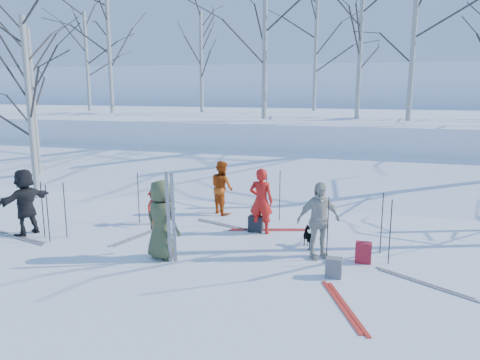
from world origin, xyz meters
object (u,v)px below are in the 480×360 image
(skier_red_seated, at_px, (154,207))
(skier_redor_behind, at_px, (222,187))
(backpack_grey, at_px, (334,268))
(skier_olive_center, at_px, (162,220))
(skier_cream_east, at_px, (318,220))
(skier_red_north, at_px, (261,201))
(skier_grey_west, at_px, (25,202))
(backpack_red, at_px, (363,253))
(dog, at_px, (310,237))
(backpack_dark, at_px, (256,224))

(skier_red_seated, bearing_deg, skier_redor_behind, -35.97)
(skier_red_seated, xyz_separation_m, backpack_grey, (4.77, -2.19, -0.27))
(skier_olive_center, bearing_deg, skier_redor_behind, -73.19)
(backpack_grey, bearing_deg, skier_cream_east, 113.83)
(skier_red_north, bearing_deg, skier_grey_west, 18.88)
(skier_red_north, bearing_deg, skier_cream_east, 141.24)
(skier_red_north, height_order, backpack_grey, skier_red_north)
(skier_redor_behind, bearing_deg, backpack_red, -173.42)
(skier_redor_behind, bearing_deg, dog, -176.15)
(skier_redor_behind, distance_m, backpack_red, 4.85)
(skier_redor_behind, relative_size, backpack_grey, 3.94)
(skier_grey_west, bearing_deg, skier_red_north, 121.58)
(dog, bearing_deg, backpack_grey, 78.81)
(skier_red_north, xyz_separation_m, dog, (1.30, -0.71, -0.58))
(skier_cream_east, bearing_deg, skier_redor_behind, 105.12)
(backpack_grey, bearing_deg, backpack_red, 61.47)
(skier_cream_east, height_order, backpack_dark, skier_cream_east)
(dog, bearing_deg, backpack_dark, -62.25)
(skier_red_north, height_order, skier_grey_west, skier_grey_west)
(skier_grey_west, xyz_separation_m, backpack_red, (7.86, 0.36, -0.59))
(skier_olive_center, bearing_deg, skier_cream_east, -144.94)
(skier_redor_behind, xyz_separation_m, skier_cream_east, (3.01, -2.74, 0.06))
(skier_olive_center, xyz_separation_m, skier_red_north, (1.56, 2.24, -0.03))
(backpack_dark, bearing_deg, backpack_grey, -47.83)
(skier_red_seated, relative_size, skier_cream_east, 0.58)
(backpack_grey, bearing_deg, skier_red_seated, 155.35)
(skier_redor_behind, bearing_deg, skier_olive_center, 130.36)
(skier_olive_center, distance_m, dog, 3.30)
(skier_red_seated, bearing_deg, skier_grey_west, 127.42)
(skier_cream_east, relative_size, backpack_dark, 4.04)
(skier_grey_west, height_order, backpack_dark, skier_grey_west)
(skier_grey_west, height_order, backpack_red, skier_grey_west)
(skier_red_seated, bearing_deg, skier_olive_center, -144.53)
(skier_redor_behind, relative_size, skier_red_seated, 1.61)
(skier_olive_center, height_order, skier_red_north, skier_olive_center)
(skier_olive_center, distance_m, skier_grey_west, 3.88)
(skier_red_north, relative_size, dog, 2.99)
(skier_grey_west, bearing_deg, skier_red_seated, 136.21)
(skier_red_north, relative_size, backpack_dark, 4.01)
(skier_olive_center, bearing_deg, backpack_red, -149.11)
(skier_redor_behind, xyz_separation_m, skier_grey_west, (-3.92, -3.13, 0.06))
(skier_cream_east, xyz_separation_m, dog, (-0.23, 0.59, -0.58))
(skier_redor_behind, height_order, backpack_grey, skier_redor_behind)
(skier_olive_center, xyz_separation_m, backpack_dark, (1.42, 2.30, -0.63))
(backpack_red, relative_size, backpack_grey, 1.11)
(skier_grey_west, xyz_separation_m, backpack_dark, (5.25, 1.74, -0.60))
(backpack_dark, bearing_deg, dog, -28.04)
(skier_olive_center, bearing_deg, skier_red_seated, -41.84)
(skier_redor_behind, bearing_deg, skier_grey_west, 80.26)
(backpack_red, bearing_deg, skier_red_seated, 166.64)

